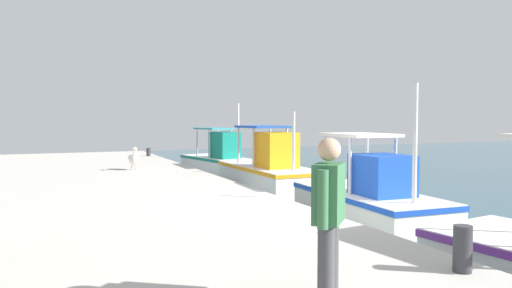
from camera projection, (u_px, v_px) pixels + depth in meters
name	position (u px, v px, depth m)	size (l,w,h in m)	color
quay_pier	(42.00, 246.00, 8.19)	(36.00, 10.00, 0.80)	#BCB7AD
fishing_boat_nearest	(219.00, 159.00, 23.37)	(5.39, 2.54, 3.30)	white
fishing_boat_second	(269.00, 171.00, 17.31)	(5.35, 1.97, 2.83)	white
fishing_boat_third	(370.00, 199.00, 11.90)	(4.81, 2.18, 3.36)	silver
pelican	(134.00, 158.00, 16.73)	(0.95, 0.38, 0.82)	tan
fisherman_standing	(329.00, 214.00, 4.50)	(0.48, 0.47, 1.62)	#3F3F42
mooring_bollard_nearest	(149.00, 152.00, 22.89)	(0.21, 0.21, 0.39)	#333338
mooring_bollard_second	(463.00, 249.00, 5.57)	(0.22, 0.22, 0.55)	#333338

